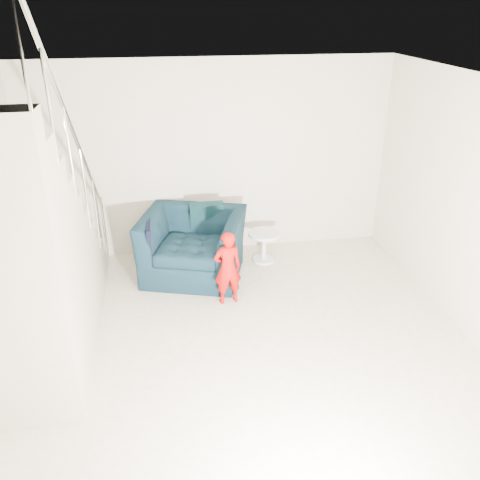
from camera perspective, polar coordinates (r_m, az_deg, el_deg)
name	(u,v)px	position (r m, az deg, el deg)	size (l,w,h in m)	color
floor	(245,368)	(5.27, 0.55, -14.16)	(5.50, 5.50, 0.00)	tan
ceiling	(246,93)	(4.11, 0.71, 16.23)	(5.50, 5.50, 0.00)	silver
back_wall	(211,160)	(7.07, -3.30, 8.95)	(5.00, 5.00, 0.00)	#BBAC98
armchair	(193,245)	(6.71, -5.27, -0.58)	(1.29, 1.13, 0.84)	black
toddler	(228,268)	(6.03, -1.40, -3.16)	(0.34, 0.22, 0.93)	#A40905
side_table	(264,242)	(7.08, 2.70, -0.20)	(0.44, 0.44, 0.44)	silver
staircase	(32,275)	(5.30, -22.36, -3.68)	(1.02, 3.03, 3.62)	#ADA089
cushion	(207,217)	(6.95, -3.77, 2.59)	(0.45, 0.13, 0.43)	black
throw	(150,245)	(6.56, -10.09, -0.51)	(0.05, 0.55, 0.61)	black
phone	(235,242)	(5.88, -0.55, -0.20)	(0.02, 0.05, 0.10)	black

